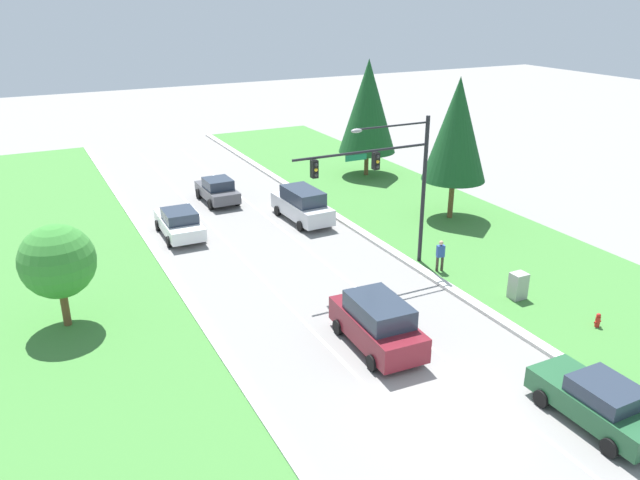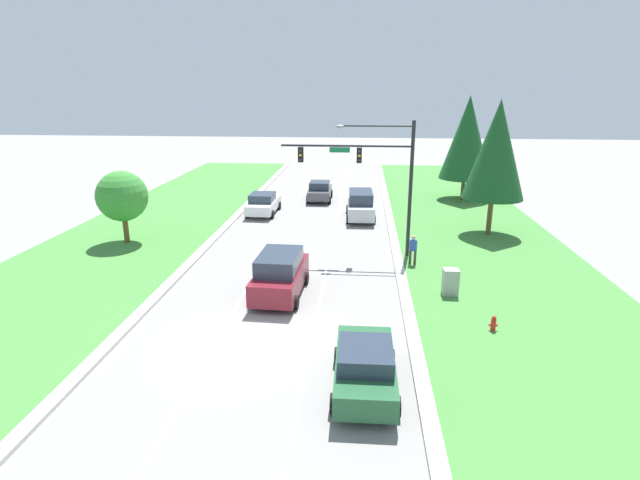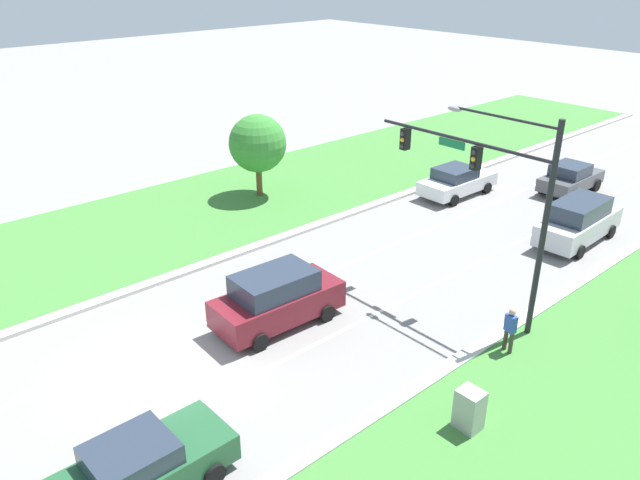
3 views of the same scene
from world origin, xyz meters
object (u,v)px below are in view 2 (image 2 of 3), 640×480
traffic_signal_mast (373,168)px  burgundy_suv (280,274)px  oak_near_left_tree (122,196)px  white_sedan (263,203)px  pedestrian (413,249)px  forest_sedan (365,366)px  graphite_sedan (320,191)px  conifer_far_right_tree (467,138)px  utility_cabinet (450,283)px  conifer_near_right_tree (496,150)px  fire_hydrant (493,324)px  silver_suv (361,205)px

traffic_signal_mast → burgundy_suv: traffic_signal_mast is taller
oak_near_left_tree → white_sedan: bearing=49.5°
burgundy_suv → pedestrian: bearing=37.7°
burgundy_suv → forest_sedan: (3.86, -7.17, -0.23)m
burgundy_suv → graphite_sedan: bearing=92.1°
pedestrian → conifer_far_right_tree: bearing=-94.9°
forest_sedan → utility_cabinet: forest_sedan is taller
white_sedan → conifer_near_right_tree: conifer_near_right_tree is taller
forest_sedan → pedestrian: 12.01m
pedestrian → fire_hydrant: 7.88m
burgundy_suv → forest_sedan: bearing=-59.2°
silver_suv → conifer_far_right_tree: conifer_far_right_tree is taller
silver_suv → white_sedan: size_ratio=1.09×
fire_hydrant → conifer_far_right_tree: 24.98m
white_sedan → oak_near_left_tree: bearing=-129.5°
fire_hydrant → conifer_near_right_tree: (2.98, 13.66, 5.17)m
utility_cabinet → fire_hydrant: (1.11, -3.48, -0.31)m
traffic_signal_mast → oak_near_left_tree: (-14.89, 1.09, -2.08)m
pedestrian → oak_near_left_tree: 17.42m
graphite_sedan → utility_cabinet: 21.10m
traffic_signal_mast → white_sedan: bearing=131.0°
pedestrian → fire_hydrant: size_ratio=2.41×
burgundy_suv → graphite_sedan: (0.12, 20.23, -0.21)m
silver_suv → pedestrian: 10.31m
burgundy_suv → utility_cabinet: burgundy_suv is taller
silver_suv → fire_hydrant: size_ratio=7.27×
burgundy_suv → utility_cabinet: 7.81m
silver_suv → burgundy_suv: size_ratio=1.07×
graphite_sedan → fire_hydrant: (8.77, -23.14, -0.48)m
traffic_signal_mast → fire_hydrant: size_ratio=10.78×
utility_cabinet → pedestrian: pedestrian is taller
traffic_signal_mast → conifer_near_right_tree: conifer_near_right_tree is taller
fire_hydrant → conifer_far_right_tree: size_ratio=0.08×
pedestrian → oak_near_left_tree: oak_near_left_tree is taller
conifer_far_right_tree → silver_suv: bearing=-141.2°
traffic_signal_mast → utility_cabinet: 7.86m
traffic_signal_mast → conifer_far_right_tree: (7.96, 15.32, 0.21)m
burgundy_suv → traffic_signal_mast: bearing=57.5°
traffic_signal_mast → white_sedan: traffic_signal_mast is taller
traffic_signal_mast → utility_cabinet: bearing=-57.0°
white_sedan → graphite_sedan: size_ratio=1.12×
graphite_sedan → pedestrian: bearing=-68.7°
utility_cabinet → conifer_near_right_tree: bearing=68.1°
conifer_near_right_tree → conifer_far_right_tree: (0.31, 10.62, -0.27)m
white_sedan → fire_hydrant: bearing=-54.2°
silver_suv → utility_cabinet: size_ratio=3.92×
traffic_signal_mast → forest_sedan: bearing=-91.6°
utility_cabinet → fire_hydrant: 3.67m
pedestrian → forest_sedan: bearing=91.5°
burgundy_suv → white_sedan: (-3.76, 15.24, -0.23)m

